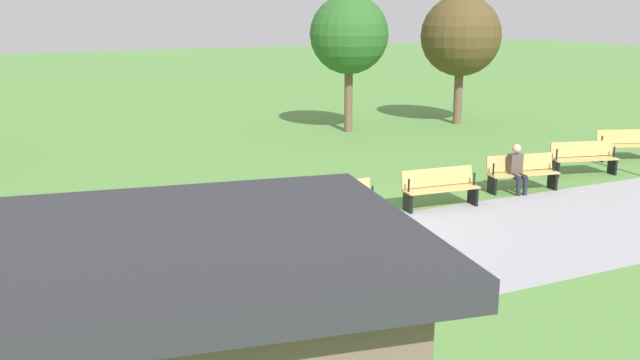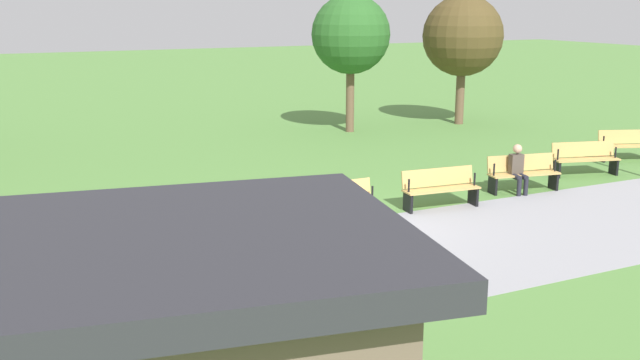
# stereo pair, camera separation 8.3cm
# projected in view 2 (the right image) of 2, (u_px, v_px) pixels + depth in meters

# --- Properties ---
(ground_plane) EXTENTS (120.00, 120.00, 0.00)m
(ground_plane) POSITION_uv_depth(u_px,v_px,m) (336.00, 225.00, 14.91)
(ground_plane) COLOR #54843D
(path_paving) EXTENTS (36.43, 4.58, 0.01)m
(path_paving) POSITION_uv_depth(u_px,v_px,m) (388.00, 256.00, 13.08)
(path_paving) COLOR #939399
(path_paving) RESTS_ON ground
(bench_0) EXTENTS (1.85, 1.07, 0.89)m
(bench_0) POSITION_uv_depth(u_px,v_px,m) (629.00, 145.00, 20.99)
(bench_0) COLOR tan
(bench_0) RESTS_ON ground
(bench_1) EXTENTS (1.86, 0.93, 0.89)m
(bench_1) POSITION_uv_depth(u_px,v_px,m) (585.00, 158.00, 19.18)
(bench_1) COLOR tan
(bench_1) RESTS_ON ground
(bench_2) EXTENTS (1.85, 0.78, 0.89)m
(bench_2) POSITION_uv_depth(u_px,v_px,m) (523.00, 172.00, 17.54)
(bench_2) COLOR tan
(bench_2) RESTS_ON ground
(bench_3) EXTENTS (1.83, 0.63, 0.89)m
(bench_3) POSITION_uv_depth(u_px,v_px,m) (440.00, 187.00, 16.10)
(bench_3) COLOR tan
(bench_3) RESTS_ON ground
(bench_4) EXTENTS (1.80, 0.47, 0.89)m
(bench_4) POSITION_uv_depth(u_px,v_px,m) (335.00, 203.00, 14.86)
(bench_4) COLOR tan
(bench_4) RESTS_ON ground
(bench_5) EXTENTS (1.83, 0.63, 0.89)m
(bench_5) POSITION_uv_depth(u_px,v_px,m) (207.00, 218.00, 13.82)
(bench_5) COLOR tan
(bench_5) RESTS_ON ground
(bench_6) EXTENTS (1.85, 0.78, 0.89)m
(bench_6) POSITION_uv_depth(u_px,v_px,m) (59.00, 231.00, 13.01)
(bench_6) COLOR tan
(bench_6) RESTS_ON ground
(person_seated) EXTENTS (0.39, 0.56, 1.20)m
(person_seated) POSITION_uv_depth(u_px,v_px,m) (518.00, 168.00, 17.31)
(person_seated) COLOR #4C4238
(person_seated) RESTS_ON ground
(tree_0) EXTENTS (2.78, 2.78, 4.85)m
(tree_0) POSITION_uv_depth(u_px,v_px,m) (351.00, 35.00, 25.02)
(tree_0) COLOR brown
(tree_0) RESTS_ON ground
(tree_1) EXTENTS (3.02, 3.02, 4.84)m
(tree_1) POSITION_uv_depth(u_px,v_px,m) (463.00, 36.00, 26.73)
(tree_1) COLOR brown
(tree_1) RESTS_ON ground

